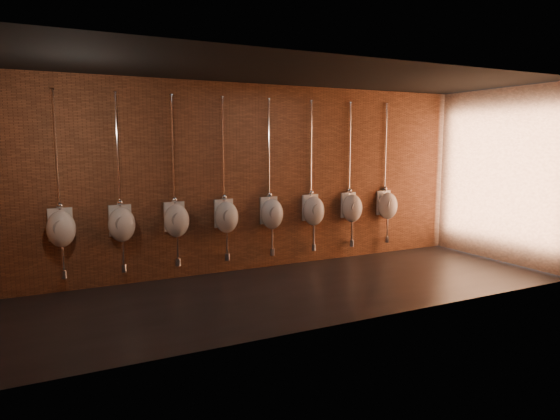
# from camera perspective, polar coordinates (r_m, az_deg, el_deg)

# --- Properties ---
(ground) EXTENTS (8.50, 8.50, 0.00)m
(ground) POSITION_cam_1_polar(r_m,az_deg,el_deg) (7.65, 2.35, -9.05)
(ground) COLOR black
(ground) RESTS_ON ground
(room_shell) EXTENTS (8.54, 3.04, 3.22)m
(room_shell) POSITION_cam_1_polar(r_m,az_deg,el_deg) (7.33, 2.44, 6.18)
(room_shell) COLOR black
(room_shell) RESTS_ON ground
(urinal_0) EXTENTS (0.44, 0.40, 2.72)m
(urinal_0) POSITION_cam_1_polar(r_m,az_deg,el_deg) (7.86, -23.74, -1.90)
(urinal_0) COLOR white
(urinal_0) RESTS_ON ground
(urinal_1) EXTENTS (0.44, 0.40, 2.72)m
(urinal_1) POSITION_cam_1_polar(r_m,az_deg,el_deg) (7.94, -17.64, -1.51)
(urinal_1) COLOR white
(urinal_1) RESTS_ON ground
(urinal_2) EXTENTS (0.44, 0.40, 2.72)m
(urinal_2) POSITION_cam_1_polar(r_m,az_deg,el_deg) (8.12, -11.75, -1.12)
(urinal_2) COLOR white
(urinal_2) RESTS_ON ground
(urinal_3) EXTENTS (0.44, 0.40, 2.72)m
(urinal_3) POSITION_cam_1_polar(r_m,az_deg,el_deg) (8.37, -6.16, -0.73)
(urinal_3) COLOR white
(urinal_3) RESTS_ON ground
(urinal_4) EXTENTS (0.44, 0.40, 2.72)m
(urinal_4) POSITION_cam_1_polar(r_m,az_deg,el_deg) (8.70, -0.94, -0.37)
(urinal_4) COLOR white
(urinal_4) RESTS_ON ground
(urinal_5) EXTENTS (0.44, 0.40, 2.72)m
(urinal_5) POSITION_cam_1_polar(r_m,az_deg,el_deg) (9.10, 3.85, -0.03)
(urinal_5) COLOR white
(urinal_5) RESTS_ON ground
(urinal_6) EXTENTS (0.44, 0.40, 2.72)m
(urinal_6) POSITION_cam_1_polar(r_m,az_deg,el_deg) (9.55, 8.22, 0.27)
(urinal_6) COLOR white
(urinal_6) RESTS_ON ground
(urinal_7) EXTENTS (0.44, 0.40, 2.72)m
(urinal_7) POSITION_cam_1_polar(r_m,az_deg,el_deg) (10.06, 12.17, 0.55)
(urinal_7) COLOR white
(urinal_7) RESTS_ON ground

